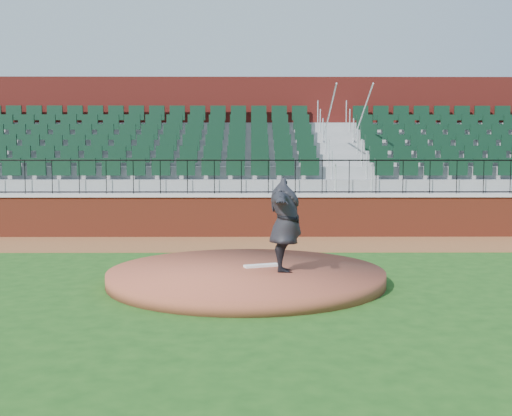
{
  "coord_description": "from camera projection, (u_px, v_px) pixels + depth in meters",
  "views": [
    {
      "loc": [
        -0.08,
        -10.94,
        2.28
      ],
      "look_at": [
        0.0,
        1.5,
        1.3
      ],
      "focal_mm": 41.98,
      "sensor_mm": 36.0,
      "label": 1
    }
  ],
  "objects": [
    {
      "name": "pitching_rubber",
      "position": [
        261.0,
        266.0,
        11.49
      ],
      "size": [
        0.7,
        0.4,
        0.05
      ],
      "primitive_type": "cube",
      "rotation": [
        0.0,
        0.0,
        0.36
      ],
      "color": "white",
      "rests_on": "pitchers_mound"
    },
    {
      "name": "pitchers_mound",
      "position": [
        246.0,
        276.0,
        11.26
      ],
      "size": [
        5.17,
        5.17,
        0.25
      ],
      "primitive_type": "cylinder",
      "color": "brown",
      "rests_on": "ground"
    },
    {
      "name": "ground",
      "position": [
        257.0,
        284.0,
        11.09
      ],
      "size": [
        90.0,
        90.0,
        0.0
      ],
      "primitive_type": "plane",
      "color": "#1B4814",
      "rests_on": "ground"
    },
    {
      "name": "wall_railing",
      "position": [
        255.0,
        177.0,
        17.92
      ],
      "size": [
        34.0,
        0.05,
        1.0
      ],
      "primitive_type": null,
      "color": "black",
      "rests_on": "wall_cap"
    },
    {
      "name": "concourse_wall",
      "position": [
        254.0,
        149.0,
        23.36
      ],
      "size": [
        34.0,
        0.5,
        5.5
      ],
      "primitive_type": "cube",
      "color": "maroon",
      "rests_on": "ground"
    },
    {
      "name": "pitcher",
      "position": [
        285.0,
        225.0,
        10.91
      ],
      "size": [
        0.68,
        2.15,
        1.73
      ],
      "primitive_type": "imported",
      "rotation": [
        0.0,
        0.0,
        1.52
      ],
      "color": "black",
      "rests_on": "pitchers_mound"
    },
    {
      "name": "field_wall",
      "position": [
        255.0,
        217.0,
        18.02
      ],
      "size": [
        34.0,
        0.35,
        1.2
      ],
      "primitive_type": "cube",
      "color": "maroon",
      "rests_on": "ground"
    },
    {
      "name": "seating_stands",
      "position": [
        254.0,
        160.0,
        20.6
      ],
      "size": [
        34.0,
        5.1,
        4.6
      ],
      "primitive_type": null,
      "color": "gray",
      "rests_on": "ground"
    },
    {
      "name": "warning_track",
      "position": [
        255.0,
        244.0,
        16.47
      ],
      "size": [
        34.0,
        3.2,
        0.01
      ],
      "primitive_type": "cube",
      "color": "brown",
      "rests_on": "ground"
    },
    {
      "name": "wall_cap",
      "position": [
        255.0,
        195.0,
        17.97
      ],
      "size": [
        34.0,
        0.45,
        0.1
      ],
      "primitive_type": "cube",
      "color": "#B7B7B7",
      "rests_on": "field_wall"
    }
  ]
}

